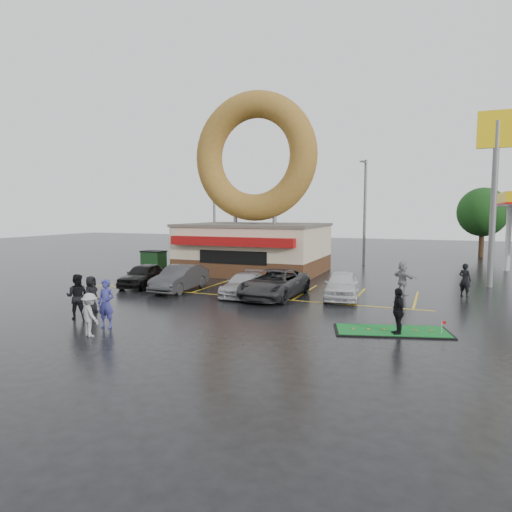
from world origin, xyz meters
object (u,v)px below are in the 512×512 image
at_px(streetlight_mid, 365,209).
at_px(car_black, 143,275).
at_px(person_cameraman, 398,312).
at_px(shell_sign, 495,165).
at_px(car_dgrey, 180,278).
at_px(person_blue, 106,304).
at_px(donut_shop, 254,213).
at_px(car_silver, 245,284).
at_px(dumpster, 154,260).
at_px(car_grey, 274,284).
at_px(car_white, 342,285).
at_px(putting_green, 392,331).
at_px(streetlight_left, 214,210).

distance_m(streetlight_mid, car_black, 20.36).
bearing_deg(person_cameraman, shell_sign, 141.15).
bearing_deg(car_dgrey, person_blue, -79.75).
relative_size(donut_shop, car_black, 3.24).
xyz_separation_m(donut_shop, streetlight_mid, (7.00, 7.95, 0.32)).
xyz_separation_m(car_silver, dumpster, (-11.98, 8.75, 0.03)).
height_order(streetlight_mid, car_dgrey, streetlight_mid).
distance_m(car_black, car_silver, 6.96).
xyz_separation_m(car_dgrey, person_cameraman, (12.61, -5.20, 0.15)).
bearing_deg(car_grey, car_black, -179.36).
bearing_deg(car_silver, dumpster, 142.81).
relative_size(car_black, car_grey, 0.77).
xyz_separation_m(donut_shop, car_white, (8.31, -8.12, -3.74)).
xyz_separation_m(car_dgrey, person_blue, (1.71, -8.38, 0.23)).
relative_size(shell_sign, putting_green, 2.27).
distance_m(streetlight_left, car_silver, 19.50).
distance_m(streetlight_left, car_dgrey, 17.81).
bearing_deg(person_cameraman, person_blue, -94.93).
distance_m(streetlight_left, person_blue, 26.10).
distance_m(donut_shop, streetlight_mid, 10.59).
bearing_deg(dumpster, car_white, -19.01).
bearing_deg(person_cameraman, car_grey, -149.32).
bearing_deg(streetlight_left, car_white, -44.54).
xyz_separation_m(person_cameraman, putting_green, (-0.24, 0.41, -0.86)).
xyz_separation_m(car_white, dumpster, (-17.15, 7.69, -0.08)).
relative_size(donut_shop, streetlight_mid, 1.50).
height_order(person_blue, putting_green, person_blue).
bearing_deg(car_silver, person_blue, -106.54).
distance_m(streetlight_mid, car_silver, 18.04).
relative_size(car_silver, putting_green, 0.91).
distance_m(streetlight_left, car_grey, 20.41).
xyz_separation_m(car_silver, car_white, (5.17, 1.06, 0.11)).
height_order(car_black, car_grey, car_grey).
xyz_separation_m(car_silver, car_grey, (1.74, 0.03, 0.14)).
bearing_deg(streetlight_left, car_dgrey, -69.48).
relative_size(car_dgrey, car_grey, 0.83).
relative_size(streetlight_left, person_blue, 4.62).
bearing_deg(putting_green, shell_sign, 70.87).
distance_m(shell_sign, car_white, 12.43).
relative_size(shell_sign, dumpster, 5.89).
bearing_deg(putting_green, dumpster, 146.05).
bearing_deg(car_black, car_dgrey, -16.24).
xyz_separation_m(car_silver, putting_green, (8.31, -4.91, -0.58)).
relative_size(donut_shop, car_white, 3.17).
height_order(shell_sign, streetlight_mid, shell_sign).
distance_m(car_black, person_cameraman, 16.51).
bearing_deg(person_cameraman, car_dgrey, -133.58).
height_order(streetlight_mid, car_black, streetlight_mid).
distance_m(streetlight_mid, car_dgrey, 19.40).
xyz_separation_m(streetlight_mid, putting_green, (4.45, -22.03, -4.75)).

